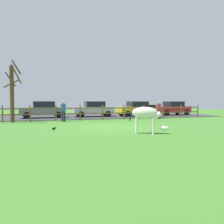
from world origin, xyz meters
TOP-DOWN VIEW (x-y plane):
  - ground_plane at (0.00, 0.00)m, footprint 60.00×60.00m
  - parking_asphalt at (0.00, 9.30)m, footprint 28.00×7.40m
  - paddock_fence at (-0.25, 5.00)m, footprint 21.60×0.11m
  - bare_tree at (-6.36, 4.84)m, footprint 1.40×1.41m
  - zebra at (0.88, -3.19)m, footprint 1.83×1.00m
  - crow_on_grass at (-3.44, -0.91)m, footprint 0.21×0.10m
  - parked_car_grey at (-4.29, 8.32)m, footprint 4.06×2.00m
  - parked_car_yellow at (5.23, 8.17)m, footprint 4.10×2.09m
  - parked_car_red at (9.92, 8.57)m, footprint 4.11×2.10m
  - parked_car_silver at (0.61, 8.50)m, footprint 4.04×1.96m
  - visitor_left_of_tree at (-2.63, 4.39)m, footprint 0.38×0.26m
  - visitor_right_of_tree at (5.86, 4.50)m, footprint 0.40×0.29m

SIDE VIEW (x-z plane):
  - ground_plane at x=0.00m, z-range 0.00..0.00m
  - parking_asphalt at x=0.00m, z-range 0.00..0.05m
  - crow_on_grass at x=-3.44m, z-range 0.02..0.23m
  - paddock_fence at x=-0.25m, z-range 0.09..1.37m
  - parked_car_grey at x=-4.29m, z-range 0.06..1.62m
  - parked_car_yellow at x=5.23m, z-range 0.06..1.62m
  - parked_car_red at x=9.92m, z-range 0.06..1.62m
  - parked_car_silver at x=0.61m, z-range 0.06..1.62m
  - visitor_left_of_tree at x=-2.63m, z-range 0.09..1.73m
  - visitor_right_of_tree at x=5.86m, z-range 0.09..1.73m
  - zebra at x=0.88m, z-range 0.22..1.63m
  - bare_tree at x=-6.36m, z-range 0.00..4.61m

